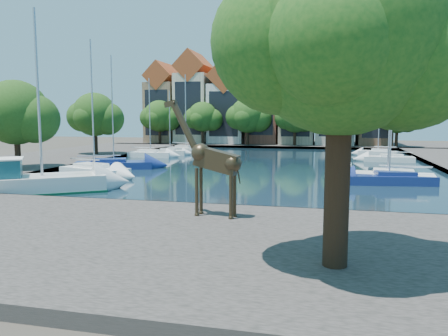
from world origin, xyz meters
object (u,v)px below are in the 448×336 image
at_px(sailboat_right_a, 387,175).
at_px(motorsailer, 16,180).
at_px(plane_tree, 345,40).
at_px(giraffe_statue, 211,160).
at_px(sailboat_left_a, 95,169).

bearing_deg(sailboat_right_a, motorsailer, -155.45).
height_order(plane_tree, giraffe_statue, plane_tree).
relative_size(plane_tree, sailboat_left_a, 0.90).
height_order(giraffe_statue, sailboat_right_a, sailboat_right_a).
bearing_deg(giraffe_statue, sailboat_right_a, 58.20).
distance_m(plane_tree, giraffe_statue, 9.50).
relative_size(plane_tree, sailboat_right_a, 1.01).
bearing_deg(sailboat_left_a, sailboat_right_a, 5.62).
bearing_deg(giraffe_statue, motorsailer, 161.46).
xyz_separation_m(giraffe_statue, sailboat_left_a, (-14.34, 14.16, -2.56)).
height_order(sailboat_left_a, sailboat_right_a, sailboat_left_a).
height_order(plane_tree, sailboat_right_a, plane_tree).
height_order(giraffe_statue, sailboat_left_a, sailboat_left_a).
xyz_separation_m(motorsailer, sailboat_left_a, (0.67, 9.13, -0.33)).
relative_size(giraffe_statue, sailboat_right_a, 0.53).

